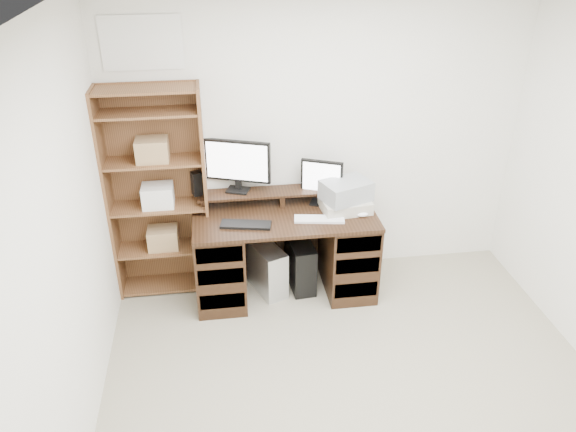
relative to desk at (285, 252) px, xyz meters
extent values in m
cube|color=white|center=(0.34, -1.64, 2.12)|extent=(3.50, 4.00, 0.02)
cube|color=white|center=(0.34, 0.37, 0.86)|extent=(3.50, 0.02, 2.50)
cube|color=white|center=(-1.42, -1.64, 0.86)|extent=(0.02, 4.00, 2.50)
cube|color=white|center=(-1.01, 0.35, 1.69)|extent=(0.60, 0.01, 0.40)
cube|color=black|center=(0.00, -0.01, 0.35)|extent=(1.50, 0.70, 0.03)
cube|color=black|center=(-0.55, -0.01, -0.03)|extent=(0.40, 0.66, 0.72)
cube|color=black|center=(0.55, -0.01, -0.03)|extent=(0.40, 0.66, 0.72)
cube|color=black|center=(0.00, 0.32, 0.01)|extent=(1.48, 0.02, 0.65)
cube|color=black|center=(-0.55, -0.34, -0.21)|extent=(0.36, 0.01, 0.14)
cube|color=black|center=(-0.55, -0.34, 0.03)|extent=(0.36, 0.01, 0.14)
cube|color=black|center=(-0.55, -0.34, 0.23)|extent=(0.36, 0.01, 0.14)
cube|color=black|center=(0.55, -0.34, -0.21)|extent=(0.36, 0.01, 0.14)
cube|color=black|center=(0.55, -0.34, 0.03)|extent=(0.36, 0.01, 0.14)
cube|color=black|center=(0.55, -0.34, 0.23)|extent=(0.36, 0.01, 0.14)
cube|color=black|center=(-0.65, 0.21, 0.41)|extent=(0.04, 0.20, 0.10)
cube|color=black|center=(0.00, 0.21, 0.41)|extent=(0.04, 0.20, 0.10)
cube|color=black|center=(0.65, 0.21, 0.41)|extent=(0.04, 0.20, 0.10)
cube|color=black|center=(0.00, 0.21, 0.47)|extent=(1.40, 0.22, 0.02)
cube|color=black|center=(-0.36, 0.25, 0.49)|extent=(0.22, 0.20, 0.02)
cube|color=black|center=(-0.35, 0.27, 0.55)|extent=(0.06, 0.05, 0.10)
cube|color=black|center=(-0.35, 0.27, 0.74)|extent=(0.53, 0.22, 0.35)
cube|color=white|center=(-0.36, 0.25, 0.74)|extent=(0.48, 0.18, 0.31)
cube|color=black|center=(0.33, 0.15, 0.37)|extent=(0.20, 0.19, 0.01)
cube|color=black|center=(0.34, 0.17, 0.42)|extent=(0.05, 0.04, 0.09)
cube|color=black|center=(0.34, 0.17, 0.59)|extent=(0.34, 0.17, 0.31)
cube|color=white|center=(0.33, 0.15, 0.59)|extent=(0.29, 0.13, 0.27)
cube|color=black|center=(-0.69, 0.23, 0.58)|extent=(0.10, 0.10, 0.20)
cube|color=black|center=(-0.33, -0.15, 0.37)|extent=(0.42, 0.21, 0.02)
cube|color=white|center=(0.26, -0.14, 0.37)|extent=(0.42, 0.18, 0.02)
ellipsoid|color=white|center=(0.62, -0.12, 0.38)|extent=(0.12, 0.10, 0.04)
cube|color=#B9B4A2|center=(0.51, 0.01, 0.41)|extent=(0.42, 0.33, 0.10)
cube|color=#91969A|center=(0.51, 0.01, 0.54)|extent=(0.45, 0.39, 0.16)
cube|color=silver|center=(-0.15, 0.03, -0.17)|extent=(0.34, 0.47, 0.43)
cube|color=black|center=(0.15, 0.06, -0.17)|extent=(0.23, 0.46, 0.44)
cube|color=#19FF33|center=(0.17, -0.16, -0.07)|extent=(0.01, 0.01, 0.01)
cube|color=brown|center=(-1.40, 0.19, 0.51)|extent=(0.02, 0.30, 1.80)
cube|color=brown|center=(-0.63, 0.19, 0.51)|extent=(0.02, 0.30, 1.80)
cube|color=brown|center=(-1.01, 0.33, 0.51)|extent=(0.80, 0.01, 1.80)
cube|color=brown|center=(-1.01, 0.19, -0.36)|extent=(0.75, 0.28, 0.02)
cube|color=brown|center=(-1.01, 0.19, 0.01)|extent=(0.75, 0.28, 0.02)
cube|color=brown|center=(-1.01, 0.19, 0.41)|extent=(0.75, 0.28, 0.02)
cube|color=brown|center=(-1.01, 0.19, 0.81)|extent=(0.75, 0.28, 0.02)
cube|color=brown|center=(-1.01, 0.19, 1.21)|extent=(0.75, 0.28, 0.02)
cube|color=brown|center=(-1.01, 0.19, 1.39)|extent=(0.75, 0.28, 0.02)
cube|color=#A07F54|center=(-1.01, 0.19, 0.11)|extent=(0.25, 0.20, 0.18)
cube|color=white|center=(-1.01, 0.19, 0.51)|extent=(0.25, 0.20, 0.18)
cube|color=#A07F54|center=(-1.01, 0.19, 0.91)|extent=(0.25, 0.20, 0.18)
camera|label=1|loc=(-0.53, -4.01, 2.55)|focal=35.00mm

